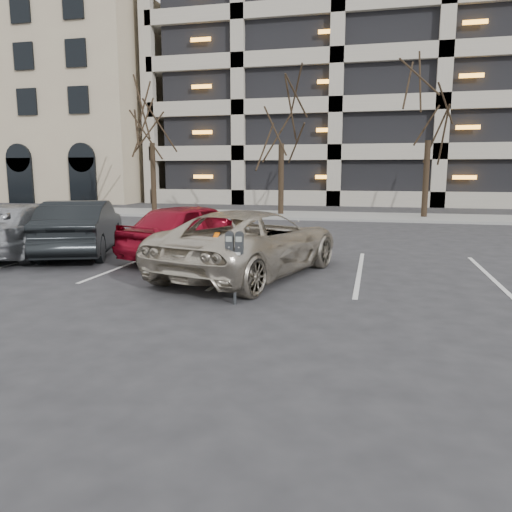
{
  "coord_description": "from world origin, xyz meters",
  "views": [
    {
      "loc": [
        1.68,
        -9.17,
        2.29
      ],
      "look_at": [
        -0.06,
        -1.85,
        1.0
      ],
      "focal_mm": 35.0,
      "sensor_mm": 36.0,
      "label": 1
    }
  ],
  "objects": [
    {
      "name": "car_dark",
      "position": [
        -6.13,
        2.95,
        0.75
      ],
      "size": [
        3.12,
        4.82,
        1.5
      ],
      "primitive_type": "imported",
      "rotation": [
        0.0,
        0.0,
        3.51
      ],
      "color": "black",
      "rests_on": "ground"
    },
    {
      "name": "tree_b",
      "position": [
        -3.0,
        16.0,
        5.85
      ],
      "size": [
        3.56,
        3.56,
        8.09
      ],
      "color": "black",
      "rests_on": "ground"
    },
    {
      "name": "car_red",
      "position": [
        -2.94,
        3.16,
        0.74
      ],
      "size": [
        3.12,
        4.69,
        1.48
      ],
      "primitive_type": "imported",
      "rotation": [
        0.0,
        0.0,
        2.8
      ],
      "color": "maroon",
      "rests_on": "ground"
    },
    {
      "name": "tree_a",
      "position": [
        -10.0,
        16.0,
        6.04
      ],
      "size": [
        3.68,
        3.68,
        8.35
      ],
      "color": "black",
      "rests_on": "ground"
    },
    {
      "name": "tree_c",
      "position": [
        4.0,
        16.0,
        5.95
      ],
      "size": [
        3.62,
        3.62,
        8.23
      ],
      "color": "black",
      "rests_on": "ground"
    },
    {
      "name": "suv_silver",
      "position": [
        -0.95,
        1.43,
        0.72
      ],
      "size": [
        3.78,
        5.68,
        1.46
      ],
      "rotation": [
        0.0,
        0.0,
        2.86
      ],
      "color": "beige",
      "rests_on": "ground"
    },
    {
      "name": "car_silver",
      "position": [
        -7.61,
        2.55,
        0.71
      ],
      "size": [
        2.8,
        5.16,
        1.42
      ],
      "primitive_type": "imported",
      "rotation": [
        0.0,
        0.0,
        3.32
      ],
      "color": "#9FA2A7",
      "rests_on": "ground"
    },
    {
      "name": "office_building",
      "position": [
        -28.0,
        29.92,
        7.49
      ],
      "size": [
        26.0,
        16.2,
        15.0
      ],
      "color": "tan",
      "rests_on": "ground"
    },
    {
      "name": "sidewalk",
      "position": [
        0.0,
        16.0,
        0.06
      ],
      "size": [
        80.0,
        4.0,
        0.12
      ],
      "primitive_type": "cube",
      "color": "gray",
      "rests_on": "ground"
    },
    {
      "name": "ground",
      "position": [
        0.0,
        0.0,
        0.0
      ],
      "size": [
        140.0,
        140.0,
        0.0
      ],
      "primitive_type": "plane",
      "color": "#28282B",
      "rests_on": "ground"
    },
    {
      "name": "stall_lines",
      "position": [
        -1.4,
        2.3,
        0.01
      ],
      "size": [
        16.9,
        5.2,
        0.0
      ],
      "color": "silver",
      "rests_on": "ground"
    },
    {
      "name": "parking_meter",
      "position": [
        -0.62,
        -1.09,
        0.96
      ],
      "size": [
        0.33,
        0.15,
        1.25
      ],
      "rotation": [
        0.0,
        0.0,
        0.09
      ],
      "color": "black",
      "rests_on": "ground"
    }
  ]
}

